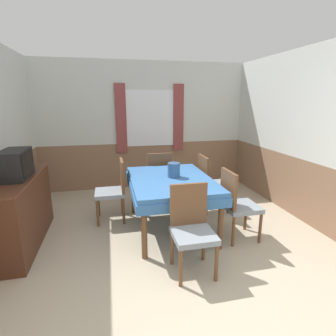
{
  "coord_description": "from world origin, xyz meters",
  "views": [
    {
      "loc": [
        -0.73,
        -1.66,
        1.83
      ],
      "look_at": [
        0.04,
        1.78,
        0.92
      ],
      "focal_mm": 28.0,
      "sensor_mm": 36.0,
      "label": 1
    }
  ],
  "objects_px": {
    "chair_right_near": "(236,203)",
    "tv": "(15,164)",
    "chair_left_far": "(114,188)",
    "chair_right_far": "(210,182)",
    "dining_table": "(171,185)",
    "chair_head_near": "(192,226)",
    "sideboard": "(20,211)",
    "vase": "(174,170)",
    "chair_head_window": "(158,176)"
  },
  "relations": [
    {
      "from": "chair_right_near",
      "to": "tv",
      "type": "distance_m",
      "value": 2.83
    },
    {
      "from": "chair_left_far",
      "to": "chair_right_far",
      "type": "distance_m",
      "value": 1.57
    },
    {
      "from": "dining_table",
      "to": "chair_right_far",
      "type": "xyz_separation_m",
      "value": [
        0.78,
        0.47,
        -0.15
      ]
    },
    {
      "from": "chair_head_near",
      "to": "sideboard",
      "type": "xyz_separation_m",
      "value": [
        -1.98,
        0.98,
        -0.06
      ]
    },
    {
      "from": "vase",
      "to": "dining_table",
      "type": "bearing_deg",
      "value": -137.73
    },
    {
      "from": "dining_table",
      "to": "chair_right_far",
      "type": "distance_m",
      "value": 0.93
    },
    {
      "from": "chair_right_near",
      "to": "chair_right_far",
      "type": "xyz_separation_m",
      "value": [
        0.0,
        0.95,
        0.0
      ]
    },
    {
      "from": "chair_head_window",
      "to": "sideboard",
      "type": "relative_size",
      "value": 0.63
    },
    {
      "from": "dining_table",
      "to": "chair_right_near",
      "type": "bearing_deg",
      "value": -31.22
    },
    {
      "from": "chair_right_far",
      "to": "vase",
      "type": "bearing_deg",
      "value": -59.76
    },
    {
      "from": "sideboard",
      "to": "tv",
      "type": "bearing_deg",
      "value": -19.38
    },
    {
      "from": "chair_right_near",
      "to": "tv",
      "type": "relative_size",
      "value": 1.75
    },
    {
      "from": "chair_left_far",
      "to": "vase",
      "type": "height_order",
      "value": "vase"
    },
    {
      "from": "chair_head_window",
      "to": "tv",
      "type": "relative_size",
      "value": 1.75
    },
    {
      "from": "chair_left_far",
      "to": "vase",
      "type": "bearing_deg",
      "value": -116.85
    },
    {
      "from": "vase",
      "to": "tv",
      "type": "bearing_deg",
      "value": -178.05
    },
    {
      "from": "chair_left_far",
      "to": "chair_right_near",
      "type": "xyz_separation_m",
      "value": [
        1.57,
        -0.95,
        0.0
      ]
    },
    {
      "from": "dining_table",
      "to": "sideboard",
      "type": "relative_size",
      "value": 1.01
    },
    {
      "from": "chair_head_near",
      "to": "chair_head_window",
      "type": "bearing_deg",
      "value": -90.0
    },
    {
      "from": "sideboard",
      "to": "tv",
      "type": "xyz_separation_m",
      "value": [
        0.03,
        -0.01,
        0.62
      ]
    },
    {
      "from": "sideboard",
      "to": "tv",
      "type": "relative_size",
      "value": 2.78
    },
    {
      "from": "chair_head_window",
      "to": "chair_right_near",
      "type": "bearing_deg",
      "value": -61.75
    },
    {
      "from": "chair_head_window",
      "to": "chair_head_near",
      "type": "bearing_deg",
      "value": -90.0
    },
    {
      "from": "chair_right_near",
      "to": "tv",
      "type": "bearing_deg",
      "value": -99.5
    },
    {
      "from": "sideboard",
      "to": "vase",
      "type": "height_order",
      "value": "vase"
    },
    {
      "from": "vase",
      "to": "chair_right_near",
      "type": "bearing_deg",
      "value": -35.79
    },
    {
      "from": "chair_right_far",
      "to": "sideboard",
      "type": "relative_size",
      "value": 0.63
    },
    {
      "from": "sideboard",
      "to": "chair_left_far",
      "type": "bearing_deg",
      "value": 21.93
    },
    {
      "from": "chair_head_near",
      "to": "tv",
      "type": "xyz_separation_m",
      "value": [
        -1.95,
        0.97,
        0.56
      ]
    },
    {
      "from": "sideboard",
      "to": "vase",
      "type": "relative_size",
      "value": 7.43
    },
    {
      "from": "chair_head_window",
      "to": "sideboard",
      "type": "xyz_separation_m",
      "value": [
        -1.98,
        -0.99,
        -0.06
      ]
    },
    {
      "from": "chair_left_far",
      "to": "dining_table",
      "type": "bearing_deg",
      "value": -121.22
    },
    {
      "from": "chair_right_far",
      "to": "chair_head_near",
      "type": "height_order",
      "value": "same"
    },
    {
      "from": "chair_head_near",
      "to": "sideboard",
      "type": "height_order",
      "value": "chair_head_near"
    },
    {
      "from": "tv",
      "to": "vase",
      "type": "distance_m",
      "value": 2.02
    },
    {
      "from": "chair_head_window",
      "to": "sideboard",
      "type": "distance_m",
      "value": 2.21
    },
    {
      "from": "sideboard",
      "to": "chair_right_near",
      "type": "bearing_deg",
      "value": -9.62
    },
    {
      "from": "chair_left_far",
      "to": "chair_right_near",
      "type": "relative_size",
      "value": 1.0
    },
    {
      "from": "chair_head_near",
      "to": "tv",
      "type": "height_order",
      "value": "tv"
    },
    {
      "from": "chair_head_window",
      "to": "chair_right_far",
      "type": "height_order",
      "value": "same"
    },
    {
      "from": "chair_left_far",
      "to": "chair_right_far",
      "type": "height_order",
      "value": "same"
    },
    {
      "from": "chair_left_far",
      "to": "sideboard",
      "type": "distance_m",
      "value": 1.29
    },
    {
      "from": "chair_right_near",
      "to": "chair_head_near",
      "type": "height_order",
      "value": "same"
    },
    {
      "from": "chair_head_near",
      "to": "tv",
      "type": "bearing_deg",
      "value": -26.37
    },
    {
      "from": "chair_right_near",
      "to": "chair_left_far",
      "type": "bearing_deg",
      "value": -121.22
    },
    {
      "from": "chair_right_near",
      "to": "chair_right_far",
      "type": "relative_size",
      "value": 1.0
    },
    {
      "from": "chair_right_near",
      "to": "chair_head_near",
      "type": "distance_m",
      "value": 0.93
    },
    {
      "from": "chair_head_near",
      "to": "vase",
      "type": "relative_size",
      "value": 4.67
    },
    {
      "from": "chair_right_far",
      "to": "tv",
      "type": "xyz_separation_m",
      "value": [
        -2.73,
        -0.49,
        0.56
      ]
    },
    {
      "from": "dining_table",
      "to": "chair_right_far",
      "type": "bearing_deg",
      "value": 31.22
    }
  ]
}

